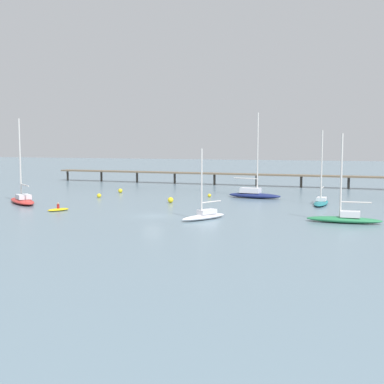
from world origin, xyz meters
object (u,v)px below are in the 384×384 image
sailboat_red (22,199)px  mooring_buoy_near (171,200)px  sailboat_navy (254,193)px  sailboat_green (345,217)px  mooring_buoy_outer (209,195)px  mooring_buoy_far (99,196)px  sailboat_teal (321,201)px  dinghy_yellow (58,209)px  sailboat_white (204,215)px  pier (301,172)px  mooring_buoy_mid (120,191)px

sailboat_red → mooring_buoy_near: size_ratio=14.63×
sailboat_navy → mooring_buoy_near: bearing=-135.9°
sailboat_green → mooring_buoy_near: 28.61m
sailboat_navy → mooring_buoy_outer: 7.53m
sailboat_green → mooring_buoy_outer: 31.07m
mooring_buoy_far → mooring_buoy_outer: 18.68m
sailboat_teal → dinghy_yellow: size_ratio=3.35×
sailboat_white → pier: bearing=81.8°
sailboat_red → mooring_buoy_outer: size_ratio=21.65×
dinghy_yellow → mooring_buoy_mid: dinghy_yellow is taller
sailboat_teal → sailboat_navy: bearing=152.5°
pier → dinghy_yellow: size_ratio=26.00×
sailboat_navy → sailboat_white: size_ratio=1.65×
dinghy_yellow → sailboat_teal: bearing=27.9°
dinghy_yellow → mooring_buoy_far: (-2.42, 16.23, 0.16)m
pier → mooring_buoy_outer: pier is taller
pier → mooring_buoy_mid: pier is taller
sailboat_red → dinghy_yellow: 11.16m
pier → mooring_buoy_near: 36.97m
mooring_buoy_mid → sailboat_green: bearing=-30.3°
sailboat_green → mooring_buoy_near: bearing=155.4°
pier → sailboat_teal: (5.87, -28.26, -2.52)m
sailboat_white → mooring_buoy_outer: bearing=104.3°
pier → mooring_buoy_near: pier is taller
sailboat_red → sailboat_green: bearing=-5.0°
pier → sailboat_white: sailboat_white is taller
sailboat_teal → sailboat_green: 17.03m
sailboat_white → mooring_buoy_mid: 35.15m
sailboat_white → sailboat_teal: (12.68, 19.15, 0.04)m
sailboat_red → mooring_buoy_far: sailboat_red is taller
sailboat_red → sailboat_navy: 37.12m
sailboat_teal → sailboat_green: size_ratio=1.07×
mooring_buoy_near → mooring_buoy_mid: bearing=140.8°
pier → dinghy_yellow: pier is taller
sailboat_red → mooring_buoy_mid: 20.54m
pier → mooring_buoy_near: bearing=-116.5°
pier → mooring_buoy_outer: (-12.91, -23.43, -2.86)m
mooring_buoy_far → mooring_buoy_mid: bearing=90.9°
sailboat_navy → sailboat_teal: (11.35, -5.91, -0.17)m
sailboat_navy → mooring_buoy_far: sailboat_navy is taller
dinghy_yellow → mooring_buoy_near: (11.54, 13.18, 0.24)m
mooring_buoy_near → mooring_buoy_outer: mooring_buoy_near is taller
mooring_buoy_near → mooring_buoy_outer: (3.55, 9.56, -0.14)m
sailboat_white → sailboat_green: 16.56m
sailboat_green → mooring_buoy_far: size_ratio=14.31×
sailboat_green → mooring_buoy_outer: size_ratio=17.44×
dinghy_yellow → mooring_buoy_mid: bearing=95.9°
sailboat_red → sailboat_white: bearing=-12.2°
sailboat_white → sailboat_teal: sailboat_teal is taller
pier → sailboat_red: 55.57m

